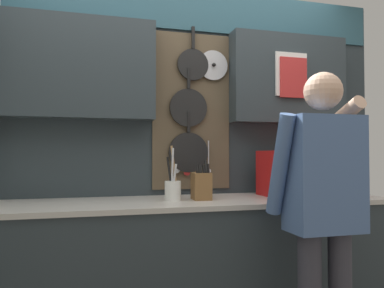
{
  "coord_description": "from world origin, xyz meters",
  "views": [
    {
      "loc": [
        -0.66,
        -2.32,
        1.21
      ],
      "look_at": [
        0.01,
        0.21,
        1.28
      ],
      "focal_mm": 35.0,
      "sensor_mm": 36.0,
      "label": 1
    }
  ],
  "objects": [
    {
      "name": "base_cabinet_counter",
      "position": [
        0.0,
        -0.0,
        0.46
      ],
      "size": [
        2.48,
        0.65,
        0.92
      ],
      "color": "#2D383D",
      "rests_on": "ground_plane"
    },
    {
      "name": "back_wall_unit",
      "position": [
        0.0,
        0.29,
        1.47
      ],
      "size": [
        3.05,
        0.23,
        2.43
      ],
      "color": "#2D383D",
      "rests_on": "ground_plane"
    },
    {
      "name": "microwave",
      "position": [
        0.75,
        -0.01,
        1.08
      ],
      "size": [
        0.53,
        0.4,
        0.32
      ],
      "color": "red",
      "rests_on": "base_cabinet_counter"
    },
    {
      "name": "knife_block",
      "position": [
        0.01,
        -0.01,
        1.01
      ],
      "size": [
        0.12,
        0.16,
        0.25
      ],
      "color": "brown",
      "rests_on": "base_cabinet_counter"
    },
    {
      "name": "utensil_crock",
      "position": [
        -0.17,
        -0.01,
        0.99
      ],
      "size": [
        0.1,
        0.1,
        0.35
      ],
      "color": "white",
      "rests_on": "base_cabinet_counter"
    },
    {
      "name": "person",
      "position": [
        0.51,
        -0.59,
        0.98
      ],
      "size": [
        0.54,
        0.62,
        1.64
      ],
      "color": "#383842",
      "rests_on": "ground_plane"
    }
  ]
}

